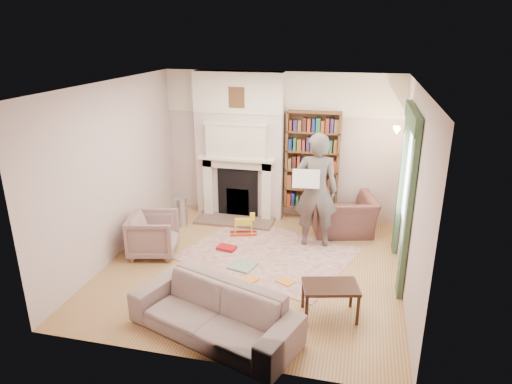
% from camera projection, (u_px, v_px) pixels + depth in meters
% --- Properties ---
extents(floor, '(4.50, 4.50, 0.00)m').
position_uv_depth(floor, '(252.00, 266.00, 7.19)').
color(floor, olive).
rests_on(floor, ground).
extents(ceiling, '(4.50, 4.50, 0.00)m').
position_uv_depth(ceiling, '(252.00, 85.00, 6.25)').
color(ceiling, white).
rests_on(ceiling, wall_back).
extents(wall_back, '(4.50, 0.00, 4.50)m').
position_uv_depth(wall_back, '(280.00, 146.00, 8.78)').
color(wall_back, beige).
rests_on(wall_back, floor).
extents(wall_front, '(4.50, 0.00, 4.50)m').
position_uv_depth(wall_front, '(200.00, 249.00, 4.66)').
color(wall_front, beige).
rests_on(wall_front, floor).
extents(wall_left, '(0.00, 4.50, 4.50)m').
position_uv_depth(wall_left, '(114.00, 171.00, 7.21)').
color(wall_left, beige).
rests_on(wall_left, floor).
extents(wall_right, '(0.00, 4.50, 4.50)m').
position_uv_depth(wall_right, '(412.00, 194.00, 6.23)').
color(wall_right, beige).
rests_on(wall_right, floor).
extents(fireplace, '(1.70, 0.58, 2.80)m').
position_uv_depth(fireplace, '(240.00, 147.00, 8.77)').
color(fireplace, beige).
rests_on(fireplace, floor).
extents(bookcase, '(1.00, 0.24, 1.85)m').
position_uv_depth(bookcase, '(312.00, 161.00, 8.60)').
color(bookcase, brown).
rests_on(bookcase, floor).
extents(window, '(0.02, 0.90, 1.30)m').
position_uv_depth(window, '(409.00, 181.00, 6.59)').
color(window, silver).
rests_on(window, wall_right).
extents(curtain_left, '(0.07, 0.32, 2.40)m').
position_uv_depth(curtain_left, '(408.00, 215.00, 6.04)').
color(curtain_left, '#324D31').
rests_on(curtain_left, floor).
extents(curtain_right, '(0.07, 0.32, 2.40)m').
position_uv_depth(curtain_right, '(401.00, 182.00, 7.32)').
color(curtain_right, '#324D31').
rests_on(curtain_right, floor).
extents(pelmet, '(0.09, 1.70, 0.24)m').
position_uv_depth(pelmet, '(413.00, 117.00, 6.28)').
color(pelmet, '#324D31').
rests_on(pelmet, wall_right).
extents(wall_sconce, '(0.20, 0.24, 0.24)m').
position_uv_depth(wall_sconce, '(394.00, 134.00, 7.49)').
color(wall_sconce, gold).
rests_on(wall_sconce, wall_right).
extents(rug, '(3.03, 2.67, 0.01)m').
position_uv_depth(rug, '(268.00, 254.00, 7.57)').
color(rug, beige).
rests_on(rug, floor).
extents(armchair_reading, '(1.29, 1.19, 0.70)m').
position_uv_depth(armchair_reading, '(343.00, 215.00, 8.25)').
color(armchair_reading, '#462825').
rests_on(armchair_reading, floor).
extents(armchair_left, '(0.90, 0.89, 0.69)m').
position_uv_depth(armchair_left, '(153.00, 235.00, 7.47)').
color(armchair_left, gray).
rests_on(armchair_left, floor).
extents(sofa, '(2.26, 1.49, 0.62)m').
position_uv_depth(sofa, '(214.00, 312.00, 5.48)').
color(sofa, '#9C9481').
rests_on(sofa, floor).
extents(man_reading, '(0.77, 0.56, 1.97)m').
position_uv_depth(man_reading, '(316.00, 191.00, 7.58)').
color(man_reading, '#524741').
rests_on(man_reading, floor).
extents(newspaper, '(0.45, 0.18, 0.30)m').
position_uv_depth(newspaper, '(306.00, 179.00, 7.34)').
color(newspaper, silver).
rests_on(newspaper, man_reading).
extents(coffee_table, '(0.79, 0.61, 0.45)m').
position_uv_depth(coffee_table, '(330.00, 301.00, 5.86)').
color(coffee_table, black).
rests_on(coffee_table, floor).
extents(paraffin_heater, '(0.27, 0.27, 0.55)m').
position_uv_depth(paraffin_heater, '(181.00, 212.00, 8.59)').
color(paraffin_heater, '#A8ACB0').
rests_on(paraffin_heater, floor).
extents(rocking_horse, '(0.52, 0.32, 0.42)m').
position_uv_depth(rocking_horse, '(243.00, 224.00, 8.20)').
color(rocking_horse, gold).
rests_on(rocking_horse, rug).
extents(board_game, '(0.46, 0.46, 0.03)m').
position_uv_depth(board_game, '(243.00, 266.00, 7.14)').
color(board_game, '#C4CF49').
rests_on(board_game, rug).
extents(game_box_lid, '(0.34, 0.26, 0.05)m').
position_uv_depth(game_box_lid, '(227.00, 248.00, 7.70)').
color(game_box_lid, '#A71316').
rests_on(game_box_lid, rug).
extents(comic_annuals, '(0.81, 0.36, 0.02)m').
position_uv_depth(comic_annuals, '(268.00, 281.00, 6.72)').
color(comic_annuals, red).
rests_on(comic_annuals, rug).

